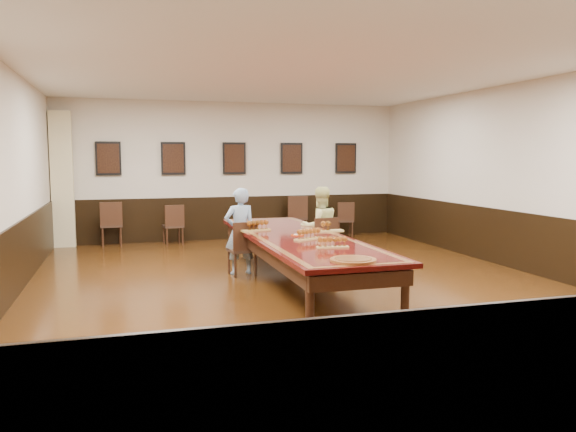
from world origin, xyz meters
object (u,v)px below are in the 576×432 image
object	(u,v)px
spare_chair_d	(345,219)
conference_table	(297,245)
chair_woman	(322,243)
carved_platter	(353,260)
spare_chair_b	(173,225)
spare_chair_c	(296,216)
chair_man	(242,248)
spare_chair_a	(111,224)
person_woman	(320,227)
person_man	(240,231)

from	to	relation	value
spare_chair_d	conference_table	size ratio (longest dim) A/B	0.17
chair_woman	carved_platter	size ratio (longest dim) A/B	1.36
spare_chair_b	conference_table	world-z (taller)	spare_chair_b
spare_chair_c	spare_chair_d	size ratio (longest dim) A/B	1.18
chair_man	spare_chair_a	distance (m)	4.32
spare_chair_a	conference_table	distance (m)	5.44
spare_chair_c	person_woman	world-z (taller)	person_woman
spare_chair_b	person_woman	world-z (taller)	person_woman
person_man	carved_platter	size ratio (longest dim) A/B	2.14
chair_man	spare_chair_a	size ratio (longest dim) A/B	0.92
chair_woman	spare_chair_a	distance (m)	5.09
chair_woman	person_man	xyz separation A→B (m)	(-1.45, -0.03, 0.26)
chair_woman	spare_chair_c	bearing A→B (deg)	-103.20
carved_platter	chair_woman	bearing A→B (deg)	76.23
spare_chair_d	conference_table	bearing A→B (deg)	71.48
chair_man	spare_chair_c	distance (m)	4.45
chair_woman	person_woman	size ratio (longest dim) A/B	0.64
spare_chair_a	spare_chair_d	bearing A→B (deg)	174.92
person_man	person_woman	size ratio (longest dim) A/B	1.01
conference_table	chair_man	bearing A→B (deg)	126.49
chair_man	chair_woman	xyz separation A→B (m)	(1.44, 0.12, 0.01)
chair_woman	spare_chair_b	bearing A→B (deg)	-59.42
chair_woman	carved_platter	world-z (taller)	chair_woman
spare_chair_a	person_man	xyz separation A→B (m)	(2.10, -3.67, 0.23)
conference_table	spare_chair_d	bearing A→B (deg)	60.00
chair_woman	spare_chair_b	size ratio (longest dim) A/B	1.02
person_man	spare_chair_b	bearing A→B (deg)	-84.09
spare_chair_a	person_woman	distance (m)	5.03
spare_chair_b	person_man	xyz separation A→B (m)	(0.80, -3.47, 0.27)
spare_chair_a	spare_chair_d	distance (m)	5.40
chair_woman	spare_chair_d	distance (m)	3.96
spare_chair_b	spare_chair_a	bearing A→B (deg)	-16.26
conference_table	spare_chair_b	bearing A→B (deg)	108.30
chair_man	spare_chair_a	bearing A→B (deg)	-67.74
person_woman	spare_chair_a	bearing A→B (deg)	-47.56
person_man	conference_table	size ratio (longest dim) A/B	0.29
spare_chair_b	spare_chair_d	size ratio (longest dim) A/B	1.05
person_woman	carved_platter	bearing A→B (deg)	74.15
spare_chair_a	spare_chair_c	world-z (taller)	spare_chair_c
person_man	person_woman	world-z (taller)	person_man
chair_man	spare_chair_b	xyz separation A→B (m)	(-0.81, 3.57, -0.00)
spare_chair_b	spare_chair_c	bearing A→B (deg)	178.98
conference_table	carved_platter	bearing A→B (deg)	-90.46
chair_woman	spare_chair_c	size ratio (longest dim) A/B	0.90
chair_woman	spare_chair_a	world-z (taller)	spare_chair_a
chair_man	person_man	xyz separation A→B (m)	(-0.01, 0.09, 0.27)
spare_chair_d	spare_chair_a	bearing A→B (deg)	9.96
chair_woman	spare_chair_d	world-z (taller)	chair_woman
conference_table	person_woman	bearing A→B (deg)	55.69
chair_woman	conference_table	size ratio (longest dim) A/B	0.18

